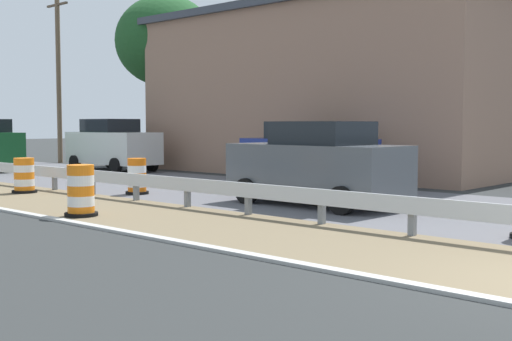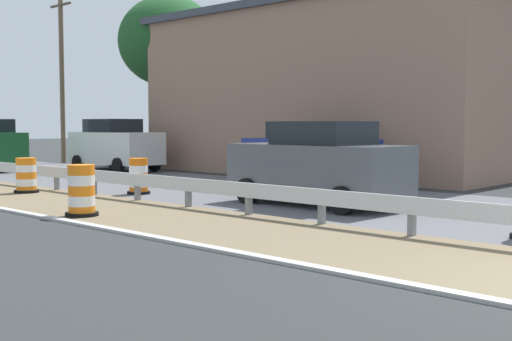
# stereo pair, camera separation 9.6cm
# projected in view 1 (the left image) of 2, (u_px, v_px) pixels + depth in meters

# --- Properties ---
(traffic_barrel_close) EXTENTS (0.72, 0.72, 1.12)m
(traffic_barrel_close) POSITION_uv_depth(u_px,v_px,m) (81.00, 193.00, 14.19)
(traffic_barrel_close) COLOR orange
(traffic_barrel_close) RESTS_ON ground
(traffic_barrel_mid) EXTENTS (0.66, 0.66, 1.03)m
(traffic_barrel_mid) POSITION_uv_depth(u_px,v_px,m) (137.00, 178.00, 18.68)
(traffic_barrel_mid) COLOR orange
(traffic_barrel_mid) RESTS_ON ground
(traffic_barrel_far) EXTENTS (0.71, 0.71, 1.02)m
(traffic_barrel_far) POSITION_uv_depth(u_px,v_px,m) (24.00, 177.00, 19.02)
(traffic_barrel_far) COLOR orange
(traffic_barrel_far) RESTS_ON ground
(car_lead_far_lane) EXTENTS (2.20, 4.55, 2.06)m
(car_lead_far_lane) POSITION_uv_depth(u_px,v_px,m) (317.00, 164.00, 16.02)
(car_lead_far_lane) COLOR #4C5156
(car_lead_far_lane) RESTS_ON ground
(car_mid_far_lane) EXTENTS (2.16, 4.84, 2.21)m
(car_mid_far_lane) POSITION_uv_depth(u_px,v_px,m) (112.00, 145.00, 28.07)
(car_mid_far_lane) COLOR silver
(car_mid_far_lane) RESTS_ON ground
(car_distant_c) EXTENTS (2.01, 4.47, 2.08)m
(car_distant_c) POSITION_uv_depth(u_px,v_px,m) (307.00, 153.00, 21.36)
(car_distant_c) COLOR navy
(car_distant_c) RESTS_ON ground
(roadside_shop_near) EXTENTS (9.28, 15.65, 6.72)m
(roadside_shop_near) POSITION_uv_depth(u_px,v_px,m) (341.00, 91.00, 27.69)
(roadside_shop_near) COLOR #93705B
(roadside_shop_near) RESTS_ON ground
(utility_pole_near) EXTENTS (0.24, 1.80, 7.04)m
(utility_pole_near) POSITION_uv_depth(u_px,v_px,m) (320.00, 77.00, 23.37)
(utility_pole_near) COLOR brown
(utility_pole_near) RESTS_ON ground
(utility_pole_mid) EXTENTS (0.24, 1.80, 8.52)m
(utility_pole_mid) POSITION_uv_depth(u_px,v_px,m) (59.00, 76.00, 33.45)
(utility_pole_mid) COLOR brown
(utility_pole_mid) RESTS_ON ground
(tree_roadside) EXTENTS (4.82, 4.82, 8.14)m
(tree_roadside) POSITION_uv_depth(u_px,v_px,m) (166.00, 42.00, 31.50)
(tree_roadside) COLOR brown
(tree_roadside) RESTS_ON ground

